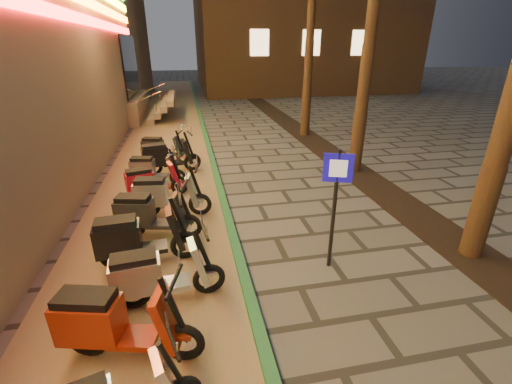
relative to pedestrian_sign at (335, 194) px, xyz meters
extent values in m
plane|color=#474442|center=(-0.71, -2.18, -1.45)|extent=(120.00, 120.00, 0.00)
cube|color=#8C7251|center=(-3.31, 7.82, -1.45)|extent=(3.40, 60.00, 0.01)
cube|color=#26673A|center=(-1.61, 7.82, -1.40)|extent=(0.18, 60.00, 0.10)
cube|color=black|center=(2.89, 2.82, -1.44)|extent=(1.20, 40.00, 0.02)
cube|color=black|center=(-5.16, 15.82, 1.35)|extent=(0.08, 5.00, 3.00)
cube|color=gray|center=(-7.21, 15.82, -0.85)|extent=(5.00, 6.00, 1.20)
cube|color=#FF1414|center=(-5.16, 3.82, 3.05)|extent=(0.06, 26.00, 0.28)
cube|color=gray|center=(-4.21, 15.82, -1.30)|extent=(0.35, 5.00, 0.30)
cube|color=gray|center=(-3.86, 15.82, -1.00)|extent=(0.35, 5.00, 0.30)
cube|color=gray|center=(-3.51, 15.82, -0.70)|extent=(0.35, 5.00, 0.30)
cube|color=gray|center=(-3.16, 15.82, -0.40)|extent=(0.35, 5.00, 0.30)
cylinder|color=silver|center=(-4.61, 13.82, -0.20)|extent=(2.09, 0.06, 0.81)
cylinder|color=silver|center=(-4.61, 17.82, -0.20)|extent=(2.09, 0.06, 0.81)
cube|color=#F6C987|center=(3.29, 21.79, 2.55)|extent=(1.40, 0.06, 1.80)
cube|color=#F6C987|center=(7.29, 21.79, 2.55)|extent=(1.40, 0.06, 1.80)
cube|color=#F6C987|center=(11.29, 21.79, 2.55)|extent=(1.40, 0.06, 1.80)
cylinder|color=#472D19|center=(2.89, -0.18, 1.27)|extent=(0.40, 0.40, 5.45)
cylinder|color=#472D19|center=(2.89, 4.82, 1.40)|extent=(0.40, 0.40, 5.70)
cylinder|color=#472D19|center=(2.89, 9.82, 1.52)|extent=(0.40, 0.40, 5.95)
cylinder|color=black|center=(0.00, 0.01, -0.33)|extent=(0.07, 0.07, 2.24)
cube|color=#160DB0|center=(0.00, -0.01, 0.48)|extent=(0.47, 0.19, 0.49)
cube|color=white|center=(-0.01, -0.03, 0.48)|extent=(0.28, 0.11, 0.29)
cube|color=white|center=(-2.80, -2.29, -0.90)|extent=(0.34, 0.42, 0.65)
cylinder|color=black|center=(-2.74, -2.28, -0.71)|extent=(0.26, 0.13, 0.68)
cylinder|color=black|center=(-2.70, -2.26, -0.42)|extent=(0.18, 0.53, 0.04)
torus|color=black|center=(-3.86, -1.27, -1.16)|extent=(0.59, 0.25, 0.58)
cylinder|color=silver|center=(-3.86, -1.27, -1.16)|extent=(0.18, 0.15, 0.16)
torus|color=black|center=(-2.65, -1.57, -1.16)|extent=(0.59, 0.25, 0.58)
cylinder|color=silver|center=(-2.65, -1.57, -1.16)|extent=(0.18, 0.15, 0.16)
cube|color=maroon|center=(-3.27, -1.42, -1.12)|extent=(0.69, 0.52, 0.09)
cube|color=maroon|center=(-3.77, -1.29, -0.84)|extent=(0.86, 0.60, 0.56)
cube|color=black|center=(-3.77, -1.29, -0.52)|extent=(0.76, 0.52, 0.13)
cube|color=maroon|center=(-2.80, -1.54, -0.78)|extent=(0.40, 0.51, 0.78)
cylinder|color=black|center=(-2.73, -1.56, -0.56)|extent=(0.31, 0.15, 0.82)
cylinder|color=black|center=(-2.67, -1.57, -0.20)|extent=(0.21, 0.64, 0.05)
cube|color=maroon|center=(-2.65, -1.57, -1.03)|extent=(0.28, 0.21, 0.07)
torus|color=black|center=(-3.40, -0.45, -1.18)|extent=(0.55, 0.17, 0.55)
cylinder|color=silver|center=(-3.40, -0.45, -1.18)|extent=(0.16, 0.12, 0.15)
torus|color=black|center=(-2.23, -0.32, -1.18)|extent=(0.55, 0.17, 0.55)
cylinder|color=silver|center=(-2.23, -0.32, -1.18)|extent=(0.16, 0.12, 0.15)
cube|color=#AAACB3|center=(-2.82, -0.39, -1.14)|extent=(0.62, 0.42, 0.08)
cube|color=#AAACB3|center=(-3.31, -0.44, -0.87)|extent=(0.78, 0.48, 0.53)
cube|color=black|center=(-3.31, -0.44, -0.57)|extent=(0.69, 0.41, 0.13)
cube|color=#AAACB3|center=(-2.37, -0.33, -0.82)|extent=(0.33, 0.45, 0.74)
cylinder|color=black|center=(-2.30, -0.33, -0.61)|extent=(0.29, 0.11, 0.78)
cylinder|color=black|center=(-2.25, -0.32, -0.27)|extent=(0.12, 0.61, 0.05)
cube|color=#AAACB3|center=(-2.23, -0.32, -1.05)|extent=(0.25, 0.17, 0.06)
torus|color=black|center=(-3.84, 0.69, -1.16)|extent=(0.59, 0.16, 0.58)
cylinder|color=silver|center=(-3.84, 0.69, -1.16)|extent=(0.16, 0.12, 0.16)
torus|color=black|center=(-2.59, 0.79, -1.16)|extent=(0.59, 0.16, 0.58)
cylinder|color=silver|center=(-2.59, 0.79, -1.16)|extent=(0.16, 0.12, 0.16)
cube|color=black|center=(-3.23, 0.74, -1.12)|extent=(0.64, 0.43, 0.09)
cube|color=black|center=(-3.75, 0.69, -0.84)|extent=(0.81, 0.49, 0.56)
cube|color=black|center=(-3.75, 0.69, -0.51)|extent=(0.72, 0.41, 0.13)
cube|color=black|center=(-2.75, 0.78, -0.78)|extent=(0.33, 0.47, 0.78)
cylinder|color=black|center=(-2.67, 0.78, -0.56)|extent=(0.31, 0.10, 0.83)
cylinder|color=black|center=(-2.61, 0.79, -0.20)|extent=(0.10, 0.65, 0.05)
cube|color=black|center=(-2.59, 0.79, -1.03)|extent=(0.26, 0.18, 0.07)
torus|color=black|center=(-3.68, 1.82, -1.17)|extent=(0.57, 0.23, 0.56)
cylinder|color=silver|center=(-3.68, 1.82, -1.17)|extent=(0.17, 0.14, 0.15)
torus|color=black|center=(-2.51, 1.55, -1.17)|extent=(0.57, 0.23, 0.56)
cylinder|color=silver|center=(-2.51, 1.55, -1.17)|extent=(0.17, 0.14, 0.15)
cube|color=#242628|center=(-3.10, 1.69, -1.13)|extent=(0.65, 0.49, 0.09)
cube|color=#242628|center=(-3.59, 1.80, -0.86)|extent=(0.82, 0.56, 0.53)
cube|color=black|center=(-3.59, 1.80, -0.55)|extent=(0.72, 0.48, 0.13)
cube|color=#242628|center=(-2.65, 1.58, -0.81)|extent=(0.37, 0.48, 0.75)
cylinder|color=black|center=(-2.58, 1.57, -0.60)|extent=(0.30, 0.14, 0.79)
cylinder|color=black|center=(-2.53, 1.55, -0.25)|extent=(0.18, 0.61, 0.05)
cube|color=#242628|center=(-2.51, 1.55, -1.05)|extent=(0.26, 0.20, 0.06)
torus|color=black|center=(-3.42, 2.75, -1.17)|extent=(0.57, 0.18, 0.56)
cylinder|color=silver|center=(-3.42, 2.75, -1.17)|extent=(0.16, 0.13, 0.15)
torus|color=black|center=(-2.23, 2.59, -1.17)|extent=(0.57, 0.18, 0.56)
cylinder|color=silver|center=(-2.23, 2.59, -1.17)|extent=(0.16, 0.13, 0.15)
cube|color=silver|center=(-2.84, 2.67, -1.13)|extent=(0.63, 0.44, 0.09)
cube|color=silver|center=(-3.34, 2.74, -0.86)|extent=(0.80, 0.50, 0.54)
cube|color=black|center=(-3.34, 2.74, -0.55)|extent=(0.71, 0.43, 0.13)
cube|color=silver|center=(-2.38, 2.61, -0.80)|extent=(0.34, 0.46, 0.76)
cylinder|color=black|center=(-2.30, 2.60, -0.59)|extent=(0.30, 0.11, 0.80)
cylinder|color=black|center=(-2.25, 2.60, -0.24)|extent=(0.13, 0.63, 0.05)
cube|color=silver|center=(-2.23, 2.59, -1.04)|extent=(0.25, 0.18, 0.06)
torus|color=black|center=(-3.77, 3.66, -1.19)|extent=(0.52, 0.24, 0.51)
cylinder|color=silver|center=(-3.77, 3.66, -1.19)|extent=(0.16, 0.13, 0.14)
torus|color=black|center=(-2.71, 3.97, -1.19)|extent=(0.52, 0.24, 0.51)
cylinder|color=silver|center=(-2.71, 3.97, -1.19)|extent=(0.16, 0.13, 0.14)
cube|color=maroon|center=(-3.25, 3.82, -1.15)|extent=(0.62, 0.48, 0.08)
cube|color=maroon|center=(-3.69, 3.69, -0.91)|extent=(0.77, 0.56, 0.49)
cube|color=black|center=(-3.69, 3.69, -0.62)|extent=(0.68, 0.48, 0.12)
cube|color=maroon|center=(-2.84, 3.94, -0.86)|extent=(0.36, 0.45, 0.70)
cylinder|color=black|center=(-2.77, 3.96, -0.66)|extent=(0.28, 0.14, 0.73)
cylinder|color=black|center=(-2.73, 3.97, -0.34)|extent=(0.20, 0.56, 0.04)
cube|color=maroon|center=(-2.71, 3.97, -1.08)|extent=(0.25, 0.19, 0.06)
torus|color=black|center=(-3.82, 4.87, -1.21)|extent=(0.50, 0.18, 0.49)
cylinder|color=silver|center=(-3.82, 4.87, -1.21)|extent=(0.15, 0.12, 0.13)
torus|color=black|center=(-2.77, 4.68, -1.21)|extent=(0.50, 0.18, 0.49)
cylinder|color=silver|center=(-2.77, 4.68, -1.21)|extent=(0.15, 0.12, 0.13)
cube|color=gray|center=(-3.30, 4.78, -1.17)|extent=(0.57, 0.41, 0.08)
cube|color=gray|center=(-3.74, 4.86, -0.93)|extent=(0.72, 0.47, 0.47)
cube|color=black|center=(-3.74, 4.86, -0.66)|extent=(0.63, 0.40, 0.11)
cube|color=gray|center=(-2.90, 4.70, -0.88)|extent=(0.32, 0.42, 0.67)
cylinder|color=black|center=(-2.84, 4.69, -0.69)|extent=(0.27, 0.11, 0.70)
cylinder|color=black|center=(-2.79, 4.68, -0.39)|extent=(0.14, 0.55, 0.04)
cube|color=gray|center=(-2.77, 4.68, -1.09)|extent=(0.23, 0.17, 0.06)
torus|color=black|center=(-3.53, 5.63, -1.16)|extent=(0.59, 0.23, 0.58)
cylinder|color=silver|center=(-3.53, 5.63, -1.16)|extent=(0.18, 0.14, 0.16)
torus|color=black|center=(-2.31, 5.90, -1.16)|extent=(0.59, 0.23, 0.58)
cylinder|color=silver|center=(-2.31, 5.90, -1.16)|extent=(0.18, 0.14, 0.16)
cube|color=black|center=(-2.93, 5.77, -1.12)|extent=(0.68, 0.50, 0.09)
cube|color=black|center=(-3.44, 5.65, -0.84)|extent=(0.85, 0.58, 0.56)
cube|color=black|center=(-3.44, 5.65, -0.52)|extent=(0.75, 0.50, 0.13)
cube|color=black|center=(-2.46, 5.87, -0.79)|extent=(0.39, 0.50, 0.78)
cylinder|color=black|center=(-2.39, 5.89, -0.56)|extent=(0.31, 0.14, 0.82)
cylinder|color=black|center=(-2.33, 5.90, -0.21)|extent=(0.19, 0.64, 0.05)
cube|color=black|center=(-2.31, 5.90, -1.03)|extent=(0.27, 0.20, 0.07)
torus|color=black|center=(-3.68, 7.00, -1.19)|extent=(0.52, 0.23, 0.52)
cylinder|color=silver|center=(-3.68, 7.00, -1.19)|extent=(0.16, 0.13, 0.14)
torus|color=black|center=(-2.61, 6.71, -1.19)|extent=(0.52, 0.23, 0.52)
cylinder|color=silver|center=(-2.61, 6.71, -1.19)|extent=(0.16, 0.13, 0.14)
cube|color=#292C2E|center=(-3.15, 6.86, -1.15)|extent=(0.61, 0.47, 0.08)
cube|color=#292C2E|center=(-3.60, 6.98, -0.91)|extent=(0.77, 0.54, 0.50)
cube|color=black|center=(-3.60, 6.98, -0.62)|extent=(0.68, 0.46, 0.12)
cube|color=#292C2E|center=(-2.74, 6.75, -0.86)|extent=(0.36, 0.45, 0.70)
cylinder|color=black|center=(-2.67, 6.73, -0.66)|extent=(0.28, 0.14, 0.73)
cylinder|color=black|center=(-2.62, 6.72, -0.34)|extent=(0.19, 0.57, 0.04)
cube|color=#292C2E|center=(-2.61, 6.71, -1.07)|extent=(0.25, 0.19, 0.06)
camera|label=1|loc=(-2.38, -4.95, 2.32)|focal=24.00mm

